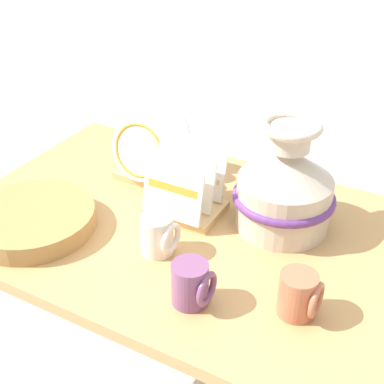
% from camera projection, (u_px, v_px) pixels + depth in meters
% --- Properties ---
extents(display_table, '(1.30, 0.82, 0.71)m').
position_uv_depth(display_table, '(192.00, 251.00, 1.49)').
color(display_table, tan).
rests_on(display_table, ground_plane).
extents(ceramic_vase, '(0.27, 0.27, 0.31)m').
position_uv_depth(ceramic_vase, '(285.00, 186.00, 1.39)').
color(ceramic_vase, beige).
rests_on(ceramic_vase, display_table).
extents(dish_rack_round_plates, '(0.20, 0.18, 0.21)m').
position_uv_depth(dish_rack_round_plates, '(150.00, 156.00, 1.63)').
color(dish_rack_round_plates, tan).
rests_on(dish_rack_round_plates, display_table).
extents(dish_rack_square_plates, '(0.20, 0.18, 0.20)m').
position_uv_depth(dish_rack_square_plates, '(186.00, 193.00, 1.48)').
color(dish_rack_square_plates, tan).
rests_on(dish_rack_square_plates, display_table).
extents(wicker_charger_stack, '(0.33, 0.33, 0.05)m').
position_uv_depth(wicker_charger_stack, '(33.00, 220.00, 1.43)').
color(wicker_charger_stack, '#AD7F47').
rests_on(wicker_charger_stack, display_table).
extents(mug_plum_glaze, '(0.09, 0.08, 0.10)m').
position_uv_depth(mug_plum_glaze, '(192.00, 284.00, 1.18)').
color(mug_plum_glaze, '#7A4770').
rests_on(mug_plum_glaze, display_table).
extents(mug_cream_glaze, '(0.09, 0.08, 0.10)m').
position_uv_depth(mug_cream_glaze, '(159.00, 235.00, 1.33)').
color(mug_cream_glaze, silver).
rests_on(mug_cream_glaze, display_table).
extents(mug_terracotta_glaze, '(0.09, 0.08, 0.10)m').
position_uv_depth(mug_terracotta_glaze, '(300.00, 295.00, 1.15)').
color(mug_terracotta_glaze, '#B76647').
rests_on(mug_terracotta_glaze, display_table).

